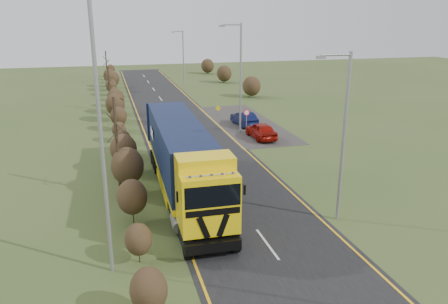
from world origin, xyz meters
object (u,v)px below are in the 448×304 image
at_px(lorry, 182,156).
at_px(streetlight_near, 342,132).
at_px(car_blue_sedan, 244,119).
at_px(car_red_hatchback, 261,131).
at_px(speed_sign, 246,116).

distance_m(lorry, streetlight_near, 9.36).
bearing_deg(lorry, streetlight_near, -35.12).
xyz_separation_m(lorry, car_blue_sedan, (8.97, 16.02, -1.82)).
relative_size(car_red_hatchback, speed_sign, 1.96).
distance_m(car_blue_sedan, streetlight_near, 21.86).
distance_m(lorry, car_red_hatchback, 14.29).
distance_m(streetlight_near, speed_sign, 19.23).
bearing_deg(car_blue_sedan, lorry, 55.91).
bearing_deg(car_blue_sedan, car_red_hatchback, 84.91).
height_order(lorry, car_blue_sedan, lorry).
relative_size(lorry, speed_sign, 7.35).
bearing_deg(lorry, speed_sign, 59.42).
xyz_separation_m(car_red_hatchback, speed_sign, (-0.55, 2.53, 0.77)).
bearing_deg(car_blue_sedan, speed_sign, 72.24).
relative_size(car_red_hatchback, car_blue_sedan, 1.02).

